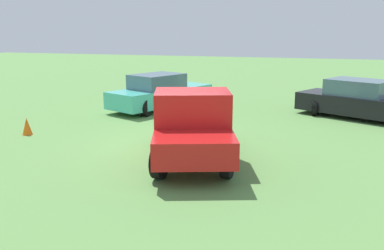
{
  "coord_description": "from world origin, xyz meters",
  "views": [
    {
      "loc": [
        -11.17,
        -4.04,
        3.32
      ],
      "look_at": [
        -0.94,
        -0.82,
        0.9
      ],
      "focal_mm": 40.05,
      "sensor_mm": 36.0,
      "label": 1
    }
  ],
  "objects": [
    {
      "name": "ground_plane",
      "position": [
        0.0,
        0.0,
        0.0
      ],
      "size": [
        80.0,
        80.0,
        0.0
      ],
      "primitive_type": "plane",
      "color": "#5B8C47"
    },
    {
      "name": "sedan_far",
      "position": [
        5.47,
        2.59,
        0.69
      ],
      "size": [
        5.03,
        3.46,
        1.48
      ],
      "rotation": [
        0.0,
        0.0,
        5.87
      ],
      "color": "black",
      "rests_on": "ground_plane"
    },
    {
      "name": "traffic_cone",
      "position": [
        -0.06,
        4.98,
        0.28
      ],
      "size": [
        0.32,
        0.32,
        0.55
      ],
      "primitive_type": "cone",
      "color": "orange",
      "rests_on": "ground_plane"
    },
    {
      "name": "sedan_near",
      "position": [
        5.91,
        -5.36,
        0.66
      ],
      "size": [
        3.71,
        5.05,
        1.45
      ],
      "rotation": [
        0.0,
        0.0,
        4.24
      ],
      "color": "black",
      "rests_on": "ground_plane"
    },
    {
      "name": "pickup_truck",
      "position": [
        -1.06,
        -0.86,
        0.94
      ],
      "size": [
        4.96,
        3.24,
        1.82
      ],
      "rotation": [
        0.0,
        0.0,
        0.33
      ],
      "color": "black",
      "rests_on": "ground_plane"
    }
  ]
}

